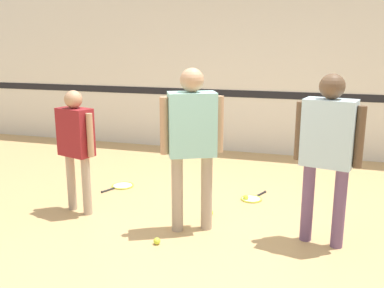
{
  "coord_description": "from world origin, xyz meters",
  "views": [
    {
      "loc": [
        1.15,
        -3.74,
        1.9
      ],
      "look_at": [
        -0.06,
        0.19,
        0.91
      ],
      "focal_mm": 40.0,
      "sensor_mm": 36.0,
      "label": 1
    }
  ],
  "objects_px": {
    "person_instructor": "(192,133)",
    "racket_spare_on_floor": "(252,198)",
    "person_student_left": "(76,138)",
    "tennis_ball_by_spare_racket": "(246,197)",
    "racket_second_spare": "(122,186)",
    "tennis_ball_stray_left": "(210,213)",
    "tennis_ball_near_instructor": "(157,241)",
    "person_student_right": "(328,142)",
    "tennis_ball_stray_right": "(179,225)"
  },
  "relations": [
    {
      "from": "person_student_right",
      "to": "racket_spare_on_floor",
      "type": "relative_size",
      "value": 3.31
    },
    {
      "from": "tennis_ball_by_spare_racket",
      "to": "tennis_ball_near_instructor",
      "type": "bearing_deg",
      "value": -113.21
    },
    {
      "from": "person_student_left",
      "to": "tennis_ball_stray_right",
      "type": "xyz_separation_m",
      "value": [
        1.22,
        -0.08,
        -0.83
      ]
    },
    {
      "from": "person_student_left",
      "to": "tennis_ball_by_spare_racket",
      "type": "bearing_deg",
      "value": 44.64
    },
    {
      "from": "racket_second_spare",
      "to": "tennis_ball_stray_right",
      "type": "distance_m",
      "value": 1.53
    },
    {
      "from": "person_student_left",
      "to": "person_student_right",
      "type": "bearing_deg",
      "value": 16.73
    },
    {
      "from": "person_student_right",
      "to": "racket_second_spare",
      "type": "bearing_deg",
      "value": -7.19
    },
    {
      "from": "tennis_ball_near_instructor",
      "to": "tennis_ball_stray_left",
      "type": "relative_size",
      "value": 1.0
    },
    {
      "from": "person_student_left",
      "to": "person_instructor",
      "type": "bearing_deg",
      "value": 13.67
    },
    {
      "from": "tennis_ball_by_spare_racket",
      "to": "tennis_ball_stray_right",
      "type": "bearing_deg",
      "value": -117.82
    },
    {
      "from": "racket_spare_on_floor",
      "to": "tennis_ball_near_instructor",
      "type": "xyz_separation_m",
      "value": [
        -0.68,
        -1.47,
        0.02
      ]
    },
    {
      "from": "tennis_ball_near_instructor",
      "to": "racket_second_spare",
      "type": "bearing_deg",
      "value": 127.02
    },
    {
      "from": "person_student_right",
      "to": "racket_second_spare",
      "type": "height_order",
      "value": "person_student_right"
    },
    {
      "from": "tennis_ball_stray_left",
      "to": "tennis_ball_stray_right",
      "type": "relative_size",
      "value": 1.0
    },
    {
      "from": "racket_second_spare",
      "to": "tennis_ball_stray_right",
      "type": "xyz_separation_m",
      "value": [
        1.16,
        -1.0,
        0.02
      ]
    },
    {
      "from": "person_student_left",
      "to": "tennis_ball_by_spare_racket",
      "type": "relative_size",
      "value": 21.04
    },
    {
      "from": "person_instructor",
      "to": "person_student_left",
      "type": "xyz_separation_m",
      "value": [
        -1.36,
        0.08,
        -0.16
      ]
    },
    {
      "from": "tennis_ball_by_spare_racket",
      "to": "tennis_ball_stray_left",
      "type": "height_order",
      "value": "same"
    },
    {
      "from": "racket_spare_on_floor",
      "to": "racket_second_spare",
      "type": "height_order",
      "value": "same"
    },
    {
      "from": "racket_spare_on_floor",
      "to": "tennis_ball_near_instructor",
      "type": "distance_m",
      "value": 1.62
    },
    {
      "from": "person_student_left",
      "to": "tennis_ball_by_spare_racket",
      "type": "xyz_separation_m",
      "value": [
        1.75,
        0.92,
        -0.83
      ]
    },
    {
      "from": "person_instructor",
      "to": "tennis_ball_by_spare_racket",
      "type": "relative_size",
      "value": 25.08
    },
    {
      "from": "tennis_ball_by_spare_racket",
      "to": "racket_spare_on_floor",
      "type": "bearing_deg",
      "value": 37.6
    },
    {
      "from": "person_instructor",
      "to": "tennis_ball_stray_right",
      "type": "xyz_separation_m",
      "value": [
        -0.14,
        -0.0,
        -0.99
      ]
    },
    {
      "from": "person_instructor",
      "to": "racket_second_spare",
      "type": "height_order",
      "value": "person_instructor"
    },
    {
      "from": "person_student_right",
      "to": "tennis_ball_near_instructor",
      "type": "xyz_separation_m",
      "value": [
        -1.5,
        -0.49,
        -0.97
      ]
    },
    {
      "from": "tennis_ball_stray_left",
      "to": "tennis_ball_stray_right",
      "type": "height_order",
      "value": "same"
    },
    {
      "from": "racket_second_spare",
      "to": "tennis_ball_stray_left",
      "type": "xyz_separation_m",
      "value": [
        1.39,
        -0.59,
        0.02
      ]
    },
    {
      "from": "tennis_ball_near_instructor",
      "to": "tennis_ball_stray_right",
      "type": "xyz_separation_m",
      "value": [
        0.08,
        0.42,
        0.0
      ]
    },
    {
      "from": "racket_spare_on_floor",
      "to": "racket_second_spare",
      "type": "bearing_deg",
      "value": 114.63
    },
    {
      "from": "person_instructor",
      "to": "tennis_ball_near_instructor",
      "type": "relative_size",
      "value": 25.08
    },
    {
      "from": "racket_spare_on_floor",
      "to": "tennis_ball_by_spare_racket",
      "type": "height_order",
      "value": "tennis_ball_by_spare_racket"
    },
    {
      "from": "racket_second_spare",
      "to": "tennis_ball_near_instructor",
      "type": "distance_m",
      "value": 1.79
    },
    {
      "from": "tennis_ball_stray_left",
      "to": "racket_second_spare",
      "type": "bearing_deg",
      "value": 156.77
    },
    {
      "from": "racket_spare_on_floor",
      "to": "tennis_ball_stray_left",
      "type": "distance_m",
      "value": 0.74
    },
    {
      "from": "racket_spare_on_floor",
      "to": "tennis_ball_stray_right",
      "type": "bearing_deg",
      "value": 173.46
    },
    {
      "from": "person_instructor",
      "to": "person_student_left",
      "type": "height_order",
      "value": "person_instructor"
    },
    {
      "from": "racket_spare_on_floor",
      "to": "person_student_left",
      "type": "bearing_deg",
      "value": 141.13
    },
    {
      "from": "person_instructor",
      "to": "tennis_ball_stray_left",
      "type": "relative_size",
      "value": 25.08
    },
    {
      "from": "racket_spare_on_floor",
      "to": "person_instructor",
      "type": "bearing_deg",
      "value": 179.54
    },
    {
      "from": "tennis_ball_near_instructor",
      "to": "tennis_ball_stray_left",
      "type": "xyz_separation_m",
      "value": [
        0.31,
        0.83,
        0.0
      ]
    },
    {
      "from": "person_student_left",
      "to": "tennis_ball_near_instructor",
      "type": "xyz_separation_m",
      "value": [
        1.14,
        -0.5,
        -0.83
      ]
    },
    {
      "from": "person_student_right",
      "to": "tennis_ball_by_spare_racket",
      "type": "xyz_separation_m",
      "value": [
        -0.89,
        0.93,
        -0.97
      ]
    },
    {
      "from": "racket_second_spare",
      "to": "tennis_ball_by_spare_racket",
      "type": "bearing_deg",
      "value": 114.36
    },
    {
      "from": "person_instructor",
      "to": "tennis_ball_near_instructor",
      "type": "bearing_deg",
      "value": -143.09
    },
    {
      "from": "person_instructor",
      "to": "racket_spare_on_floor",
      "type": "xyz_separation_m",
      "value": [
        0.46,
        1.05,
        -1.01
      ]
    },
    {
      "from": "person_student_right",
      "to": "person_student_left",
      "type": "bearing_deg",
      "value": 12.49
    },
    {
      "from": "tennis_ball_by_spare_racket",
      "to": "tennis_ball_stray_left",
      "type": "distance_m",
      "value": 0.66
    },
    {
      "from": "person_student_left",
      "to": "tennis_ball_stray_right",
      "type": "distance_m",
      "value": 1.48
    },
    {
      "from": "tennis_ball_stray_left",
      "to": "tennis_ball_near_instructor",
      "type": "bearing_deg",
      "value": -110.53
    }
  ]
}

